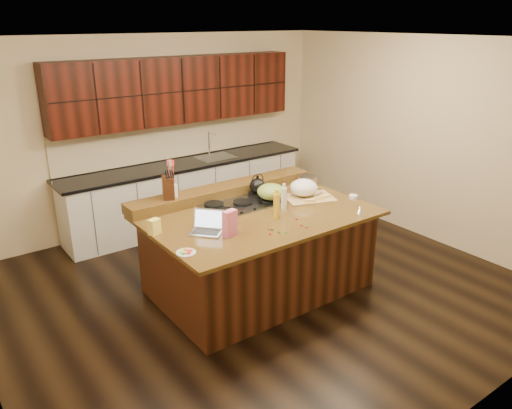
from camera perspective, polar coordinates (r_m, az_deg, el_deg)
room at (r=5.23m, az=0.32°, el=3.44°), size 5.52×5.02×2.72m
island at (r=5.55m, az=0.31°, el=-5.33°), size 2.40×1.60×0.92m
back_ledge at (r=5.89m, az=-3.73°, el=1.61°), size 2.40×0.30×0.12m
cooktop at (r=5.59m, az=-1.51°, el=0.11°), size 0.92×0.52×0.05m
back_counter at (r=7.30m, az=-8.23°, el=5.20°), size 3.70×0.66×2.40m
kettle at (r=5.82m, az=0.18°, el=2.15°), size 0.22×0.22×0.17m
green_bowl at (r=5.62m, az=1.75°, el=1.49°), size 0.42×0.42×0.18m
laptop at (r=4.91m, az=-5.61°, el=-2.48°), size 0.38×0.39×0.21m
oil_bottle at (r=5.19m, az=2.37°, el=-0.17°), size 0.09×0.09×0.27m
vinegar_bottle at (r=5.42m, az=3.21°, el=0.62°), size 0.09×0.09×0.25m
wooden_tray at (r=5.81m, az=5.62°, el=1.67°), size 0.65×0.56×0.22m
ramekin_a at (r=5.89m, az=11.05°, el=0.86°), size 0.12×0.12×0.04m
ramekin_b at (r=6.09m, az=6.64°, el=1.77°), size 0.10×0.10×0.04m
ramekin_c at (r=6.24m, az=5.05°, el=2.28°), size 0.12×0.12×0.04m
strainer_bowl at (r=6.32m, az=5.89°, el=2.70°), size 0.24×0.24×0.09m
kitchen_timer at (r=5.47m, az=11.79°, el=-0.62°), size 0.09×0.09×0.07m
pink_bag at (r=4.77m, az=-3.00°, el=-2.16°), size 0.15×0.10×0.26m
candy_plate at (r=4.51m, az=-7.99°, el=-5.47°), size 0.21×0.21×0.01m
package_box at (r=4.92m, az=-11.54°, el=-2.50°), size 0.13×0.11×0.15m
utensil_crock at (r=5.55m, az=-9.54°, el=1.55°), size 0.15×0.15×0.14m
knife_block at (r=5.51m, az=-10.01°, el=1.94°), size 0.19×0.23×0.24m
gumdrop_0 at (r=5.20m, az=4.65°, el=-1.67°), size 0.02×0.02×0.02m
gumdrop_1 at (r=4.88m, az=2.64°, el=-3.16°), size 0.02×0.02×0.02m
gumdrop_2 at (r=5.00m, az=5.78°, el=-2.60°), size 0.02×0.02×0.02m
gumdrop_3 at (r=4.93m, az=1.92°, el=-2.86°), size 0.02×0.02×0.02m
gumdrop_4 at (r=4.93m, az=1.83°, el=-2.86°), size 0.02×0.02×0.02m
gumdrop_5 at (r=5.03m, az=5.92°, el=-2.49°), size 0.02×0.02×0.02m
gumdrop_6 at (r=4.83m, az=1.61°, el=-3.40°), size 0.02×0.02×0.02m
gumdrop_7 at (r=4.87m, az=3.43°, el=-3.21°), size 0.02×0.02×0.02m
gumdrop_8 at (r=5.04m, az=5.23°, el=-2.39°), size 0.02×0.02×0.02m
gumdrop_9 at (r=4.95m, az=1.50°, el=-2.79°), size 0.02×0.02×0.02m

